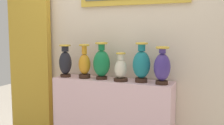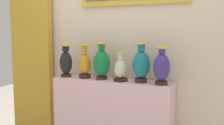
% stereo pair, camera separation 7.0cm
% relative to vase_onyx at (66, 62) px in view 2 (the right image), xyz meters
% --- Properties ---
extents(display_shelf, '(1.31, 0.32, 0.98)m').
position_rel_vase_onyx_xyz_m(display_shelf, '(0.55, 0.05, -0.66)').
color(display_shelf, beige).
rests_on(display_shelf, ground_plane).
extents(back_wall, '(3.12, 0.14, 2.69)m').
position_rel_vase_onyx_xyz_m(back_wall, '(0.56, 0.26, 0.22)').
color(back_wall, beige).
rests_on(back_wall, ground_plane).
extents(curtain_gold, '(0.59, 0.08, 2.49)m').
position_rel_vase_onyx_xyz_m(curtain_gold, '(-0.62, 0.15, 0.09)').
color(curtain_gold, gold).
rests_on(curtain_gold, ground_plane).
extents(vase_onyx, '(0.14, 0.14, 0.37)m').
position_rel_vase_onyx_xyz_m(vase_onyx, '(0.00, 0.00, 0.00)').
color(vase_onyx, '#382319').
rests_on(vase_onyx, display_shelf).
extents(vase_amber, '(0.13, 0.13, 0.38)m').
position_rel_vase_onyx_xyz_m(vase_amber, '(0.23, 0.02, -0.01)').
color(vase_amber, '#382319').
rests_on(vase_amber, display_shelf).
extents(vase_emerald, '(0.18, 0.18, 0.40)m').
position_rel_vase_onyx_xyz_m(vase_emerald, '(0.44, 0.02, 0.01)').
color(vase_emerald, '#382319').
rests_on(vase_emerald, display_shelf).
extents(vase_ivory, '(0.15, 0.15, 0.30)m').
position_rel_vase_onyx_xyz_m(vase_ivory, '(0.67, 0.00, -0.05)').
color(vase_ivory, '#382319').
rests_on(vase_ivory, display_shelf).
extents(vase_teal, '(0.18, 0.18, 0.40)m').
position_rel_vase_onyx_xyz_m(vase_teal, '(0.88, 0.03, 0.01)').
color(vase_teal, '#382319').
rests_on(vase_teal, display_shelf).
extents(vase_indigo, '(0.16, 0.16, 0.37)m').
position_rel_vase_onyx_xyz_m(vase_indigo, '(1.10, -0.00, 0.00)').
color(vase_indigo, '#382319').
rests_on(vase_indigo, display_shelf).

